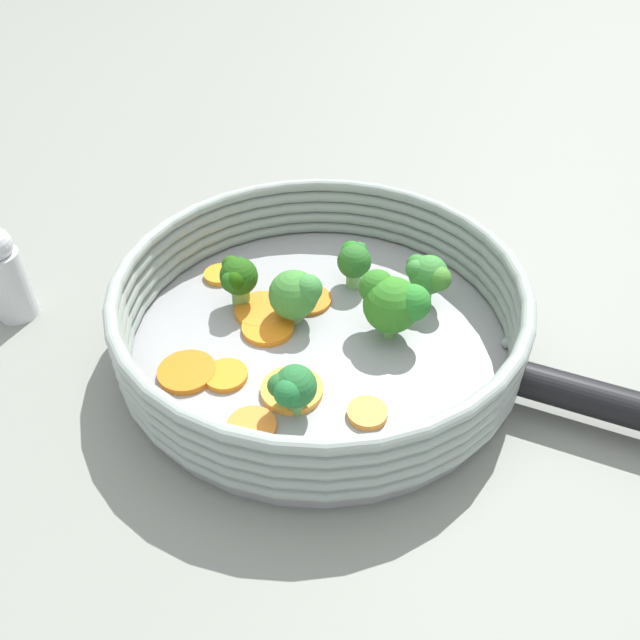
% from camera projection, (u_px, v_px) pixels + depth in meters
% --- Properties ---
extents(ground_plane, '(4.00, 4.00, 0.00)m').
position_uv_depth(ground_plane, '(320.00, 344.00, 0.52)').
color(ground_plane, gray).
extents(skillet, '(0.32, 0.32, 0.01)m').
position_uv_depth(skillet, '(320.00, 339.00, 0.52)').
color(skillet, '#939699').
rests_on(skillet, ground_plane).
extents(skillet_rim_wall, '(0.33, 0.33, 0.06)m').
position_uv_depth(skillet_rim_wall, '(320.00, 307.00, 0.50)').
color(skillet_rim_wall, '#8D9B93').
rests_on(skillet_rim_wall, skillet).
extents(skillet_rivet_left, '(0.01, 0.01, 0.01)m').
position_uv_depth(skillet_rivet_left, '(483.00, 422.00, 0.44)').
color(skillet_rivet_left, '#949998').
rests_on(skillet_rivet_left, skillet).
extents(skillet_rivet_right, '(0.01, 0.01, 0.01)m').
position_uv_depth(skillet_rivet_right, '(507.00, 343.00, 0.50)').
color(skillet_rivet_right, '#949798').
rests_on(skillet_rivet_right, skillet).
extents(carrot_slice_0, '(0.04, 0.04, 0.01)m').
position_uv_depth(carrot_slice_0, '(220.00, 275.00, 0.57)').
color(carrot_slice_0, orange).
rests_on(carrot_slice_0, skillet).
extents(carrot_slice_1, '(0.06, 0.06, 0.01)m').
position_uv_depth(carrot_slice_1, '(262.00, 310.00, 0.54)').
color(carrot_slice_1, orange).
rests_on(carrot_slice_1, skillet).
extents(carrot_slice_2, '(0.06, 0.06, 0.01)m').
position_uv_depth(carrot_slice_2, '(187.00, 372.00, 0.48)').
color(carrot_slice_2, orange).
rests_on(carrot_slice_2, skillet).
extents(carrot_slice_3, '(0.05, 0.05, 0.01)m').
position_uv_depth(carrot_slice_3, '(292.00, 390.00, 0.47)').
color(carrot_slice_3, '#F69A33').
rests_on(carrot_slice_3, skillet).
extents(carrot_slice_4, '(0.06, 0.06, 0.00)m').
position_uv_depth(carrot_slice_4, '(308.00, 299.00, 0.55)').
color(carrot_slice_4, orange).
rests_on(carrot_slice_4, skillet).
extents(carrot_slice_5, '(0.04, 0.04, 0.01)m').
position_uv_depth(carrot_slice_5, '(367.00, 413.00, 0.45)').
color(carrot_slice_5, orange).
rests_on(carrot_slice_5, skillet).
extents(carrot_slice_6, '(0.05, 0.05, 0.00)m').
position_uv_depth(carrot_slice_6, '(252.00, 426.00, 0.44)').
color(carrot_slice_6, orange).
rests_on(carrot_slice_6, skillet).
extents(carrot_slice_7, '(0.05, 0.05, 0.01)m').
position_uv_depth(carrot_slice_7, '(268.00, 328.00, 0.52)').
color(carrot_slice_7, orange).
rests_on(carrot_slice_7, skillet).
extents(carrot_slice_8, '(0.04, 0.04, 0.00)m').
position_uv_depth(carrot_slice_8, '(224.00, 373.00, 0.48)').
color(carrot_slice_8, orange).
rests_on(carrot_slice_8, skillet).
extents(broccoli_floret_0, '(0.04, 0.04, 0.05)m').
position_uv_depth(broccoli_floret_0, '(428.00, 275.00, 0.53)').
color(broccoli_floret_0, '#6F9758').
rests_on(broccoli_floret_0, skillet).
extents(broccoli_floret_1, '(0.04, 0.04, 0.05)m').
position_uv_depth(broccoli_floret_1, '(298.00, 294.00, 0.51)').
color(broccoli_floret_1, '#77975C').
rests_on(broccoli_floret_1, skillet).
extents(broccoli_floret_2, '(0.03, 0.03, 0.04)m').
position_uv_depth(broccoli_floret_2, '(354.00, 260.00, 0.55)').
color(broccoli_floret_2, '#7EB56B').
rests_on(broccoli_floret_2, skillet).
extents(broccoli_floret_3, '(0.04, 0.03, 0.04)m').
position_uv_depth(broccoli_floret_3, '(292.00, 388.00, 0.44)').
color(broccoli_floret_3, '#6C9B50').
rests_on(broccoli_floret_3, skillet).
extents(broccoli_floret_4, '(0.04, 0.04, 0.05)m').
position_uv_depth(broccoli_floret_4, '(237.00, 278.00, 0.53)').
color(broccoli_floret_4, '#72A24E').
rests_on(broccoli_floret_4, skillet).
extents(broccoli_floret_5, '(0.05, 0.06, 0.05)m').
position_uv_depth(broccoli_floret_5, '(393.00, 302.00, 0.50)').
color(broccoli_floret_5, '#6CA75A').
rests_on(broccoli_floret_5, skillet).
extents(salt_shaker, '(0.03, 0.03, 0.09)m').
position_uv_depth(salt_shaker, '(4.00, 274.00, 0.53)').
color(salt_shaker, silver).
rests_on(salt_shaker, ground_plane).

